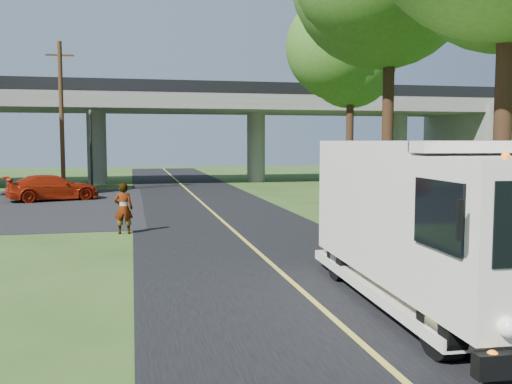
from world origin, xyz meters
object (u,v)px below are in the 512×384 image
object	(u,v)px
red_sedan	(53,188)
step_van	(440,218)
traffic_signal	(91,141)
tree_right_far	(355,52)
utility_pole	(62,117)
pedestrian	(123,208)

from	to	relation	value
red_sedan	step_van	bearing A→B (deg)	-174.25
traffic_signal	tree_right_far	distance (m)	17.18
step_van	red_sedan	size ratio (longest dim) A/B	1.62
traffic_signal	red_sedan	size ratio (longest dim) A/B	1.08
tree_right_far	red_sedan	bearing A→B (deg)	177.53
utility_pole	red_sedan	xyz separation A→B (m)	(-0.17, -3.44, -3.90)
red_sedan	pedestrian	xyz separation A→B (m)	(3.87, -12.12, 0.19)
traffic_signal	utility_pole	size ratio (longest dim) A/B	0.58
utility_pole	pedestrian	distance (m)	16.42
tree_right_far	red_sedan	distance (m)	18.52
traffic_signal	utility_pole	distance (m)	2.86
tree_right_far	step_van	distance (m)	23.71
utility_pole	step_van	size ratio (longest dim) A/B	1.16
utility_pole	tree_right_far	xyz separation A→B (m)	(16.71, -4.16, 3.71)
step_van	pedestrian	size ratio (longest dim) A/B	4.38
traffic_signal	step_van	distance (m)	29.07
traffic_signal	step_van	bearing A→B (deg)	-73.59
traffic_signal	pedestrian	size ratio (longest dim) A/B	2.94
utility_pole	red_sedan	world-z (taller)	utility_pole
pedestrian	red_sedan	bearing A→B (deg)	-66.01
traffic_signal	red_sedan	xyz separation A→B (m)	(-1.67, -5.44, -2.50)
traffic_signal	step_van	world-z (taller)	traffic_signal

